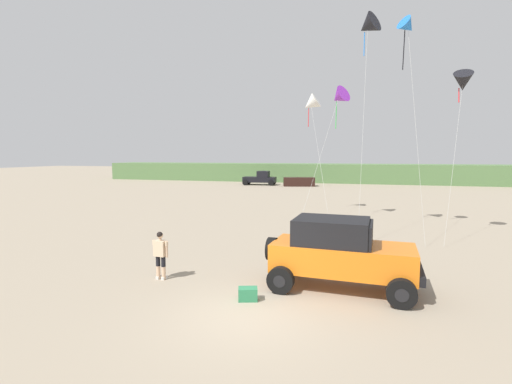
% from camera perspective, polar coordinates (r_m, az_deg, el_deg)
% --- Properties ---
extents(ground_plane, '(220.00, 220.00, 0.00)m').
position_cam_1_polar(ground_plane, '(10.48, -1.20, -18.39)').
color(ground_plane, gray).
extents(dune_ridge, '(90.00, 6.66, 2.84)m').
position_cam_1_polar(dune_ridge, '(59.74, 18.46, 2.70)').
color(dune_ridge, '#567A47').
rests_on(dune_ridge, ground_plane).
extents(jeep, '(4.92, 2.61, 2.26)m').
position_cam_1_polar(jeep, '(12.29, 12.77, -8.94)').
color(jeep, orange).
rests_on(jeep, ground_plane).
extents(person_watching, '(0.62, 0.34, 1.67)m').
position_cam_1_polar(person_watching, '(13.32, -14.45, -9.00)').
color(person_watching, '#DBB28E').
rests_on(person_watching, ground_plane).
extents(cooler_box, '(0.64, 0.51, 0.38)m').
position_cam_1_polar(cooler_box, '(11.36, -1.26, -15.38)').
color(cooler_box, '#2D7F51').
rests_on(cooler_box, ground_plane).
extents(distant_pickup, '(4.70, 2.60, 1.98)m').
position_cam_1_polar(distant_pickup, '(52.82, 0.69, 2.11)').
color(distant_pickup, black).
rests_on(distant_pickup, ground_plane).
extents(distant_sedan, '(4.47, 2.60, 1.20)m').
position_cam_1_polar(distant_sedan, '(51.12, 6.61, 1.57)').
color(distant_sedan, black).
rests_on(distant_sedan, ground_plane).
extents(kite_red_delta, '(2.72, 6.39, 8.76)m').
position_cam_1_polar(kite_red_delta, '(28.08, 8.40, 13.23)').
color(kite_red_delta, white).
rests_on(kite_red_delta, ground_plane).
extents(kite_purple_stunt, '(1.43, 3.72, 11.49)m').
position_cam_1_polar(kite_purple_stunt, '(22.37, 22.27, 22.41)').
color(kite_purple_stunt, blue).
rests_on(kite_purple_stunt, ground_plane).
extents(kite_white_parafoil, '(2.62, 6.77, 8.78)m').
position_cam_1_polar(kite_white_parafoil, '(25.54, 12.60, 14.02)').
color(kite_white_parafoil, purple).
rests_on(kite_white_parafoil, ground_plane).
extents(kite_yellow_diamond, '(1.68, 4.66, 11.85)m').
position_cam_1_polar(kite_yellow_diamond, '(22.46, 16.77, 23.20)').
color(kite_yellow_diamond, black).
rests_on(kite_yellow_diamond, ground_plane).
extents(kite_black_sled, '(1.71, 3.39, 8.63)m').
position_cam_1_polar(kite_black_sled, '(22.01, 29.17, 14.52)').
color(kite_black_sled, black).
rests_on(kite_black_sled, ground_plane).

